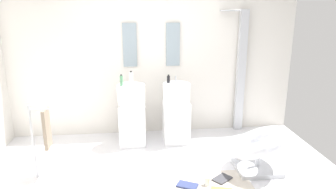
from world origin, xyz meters
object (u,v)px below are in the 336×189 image
(pedestal_sink_right, at_px, (176,113))
(soap_bottle_green, at_px, (121,81))
(magazine_navy, at_px, (187,185))
(coffee_mug, at_px, (207,181))
(pedestal_sink_left, at_px, (132,114))
(magazine_charcoal, at_px, (222,179))
(shower_column, at_px, (240,69))
(towel_rack, at_px, (45,130))
(lounge_chair, at_px, (259,146))
(soap_bottle_white, at_px, (131,77))
(soap_bottle_black, at_px, (168,79))

(pedestal_sink_right, xyz_separation_m, soap_bottle_green, (-0.83, -0.03, 0.55))
(magazine_navy, height_order, coffee_mug, coffee_mug)
(pedestal_sink_right, relative_size, soap_bottle_green, 6.06)
(pedestal_sink_left, distance_m, magazine_charcoal, 1.71)
(shower_column, height_order, soap_bottle_green, shower_column)
(pedestal_sink_left, height_order, soap_bottle_green, soap_bottle_green)
(towel_rack, relative_size, magazine_navy, 3.89)
(shower_column, bearing_deg, coffee_mug, -118.64)
(pedestal_sink_right, bearing_deg, soap_bottle_green, -177.64)
(towel_rack, distance_m, coffee_mug, 2.08)
(lounge_chair, bearing_deg, pedestal_sink_left, 147.66)
(magazine_charcoal, xyz_separation_m, soap_bottle_white, (-1.10, 1.35, 1.02))
(towel_rack, relative_size, soap_bottle_green, 5.47)
(pedestal_sink_left, xyz_separation_m, lounge_chair, (1.63, -1.03, -0.14))
(magazine_navy, height_order, soap_bottle_black, soap_bottle_black)
(magazine_charcoal, height_order, magazine_navy, magazine_navy)
(pedestal_sink_right, bearing_deg, coffee_mug, -81.65)
(towel_rack, xyz_separation_m, magazine_charcoal, (2.16, -0.35, -0.61))
(coffee_mug, bearing_deg, soap_bottle_black, 102.50)
(magazine_navy, bearing_deg, towel_rack, -166.54)
(pedestal_sink_left, height_order, soap_bottle_white, soap_bottle_white)
(pedestal_sink_left, xyz_separation_m, shower_column, (1.83, 0.40, 0.59))
(pedestal_sink_right, distance_m, soap_bottle_white, 0.89)
(lounge_chair, xyz_separation_m, soap_bottle_green, (-1.77, 1.00, 0.68))
(soap_bottle_black, relative_size, soap_bottle_green, 0.74)
(pedestal_sink_left, relative_size, lounge_chair, 0.98)
(coffee_mug, height_order, soap_bottle_green, soap_bottle_green)
(towel_rack, relative_size, magazine_charcoal, 4.11)
(pedestal_sink_left, distance_m, soap_bottle_black, 0.78)
(magazine_navy, relative_size, soap_bottle_green, 1.41)
(magazine_charcoal, relative_size, coffee_mug, 2.16)
(magazine_charcoal, bearing_deg, soap_bottle_white, 90.50)
(shower_column, relative_size, soap_bottle_green, 11.80)
(lounge_chair, relative_size, magazine_navy, 4.39)
(shower_column, relative_size, soap_bottle_white, 10.82)
(shower_column, bearing_deg, lounge_chair, -97.94)
(lounge_chair, xyz_separation_m, towel_rack, (-2.69, 0.15, 0.28))
(coffee_mug, relative_size, soap_bottle_green, 0.62)
(pedestal_sink_right, distance_m, magazine_navy, 1.41)
(shower_column, distance_m, soap_bottle_black, 1.29)
(shower_column, distance_m, magazine_charcoal, 2.07)
(pedestal_sink_right, height_order, lounge_chair, pedestal_sink_right)
(pedestal_sink_right, xyz_separation_m, magazine_charcoal, (0.41, -1.23, -0.47))
(pedestal_sink_left, bearing_deg, coffee_mug, -56.14)
(pedestal_sink_left, xyz_separation_m, soap_bottle_green, (-0.14, -0.03, 0.55))
(pedestal_sink_right, relative_size, soap_bottle_black, 8.19)
(shower_column, height_order, coffee_mug, shower_column)
(magazine_charcoal, relative_size, soap_bottle_green, 1.33)
(shower_column, relative_size, magazine_charcoal, 8.86)
(magazine_navy, xyz_separation_m, coffee_mug, (0.24, 0.00, 0.04))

